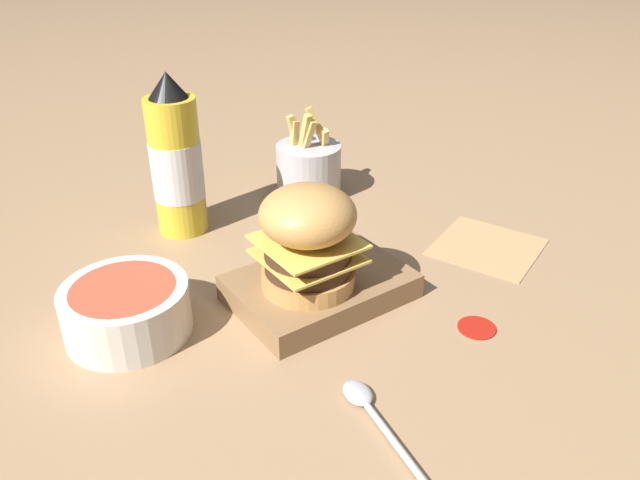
# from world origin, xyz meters

# --- Properties ---
(ground_plane) EXTENTS (6.00, 6.00, 0.00)m
(ground_plane) POSITION_xyz_m (0.00, 0.00, 0.00)
(ground_plane) COLOR #9E7A56
(serving_board) EXTENTS (0.21, 0.15, 0.03)m
(serving_board) POSITION_xyz_m (-0.04, 0.03, 0.02)
(serving_board) COLOR olive
(serving_board) RESTS_ON ground_plane
(burger) EXTENTS (0.11, 0.11, 0.12)m
(burger) POSITION_xyz_m (-0.06, 0.02, 0.09)
(burger) COLOR tan
(burger) RESTS_ON serving_board
(ketchup_bottle) EXTENTS (0.07, 0.07, 0.23)m
(ketchup_bottle) POSITION_xyz_m (-0.10, 0.29, 0.11)
(ketchup_bottle) COLOR yellow
(ketchup_bottle) RESTS_ON ground_plane
(fries_basket) EXTENTS (0.10, 0.10, 0.15)m
(fries_basket) POSITION_xyz_m (0.12, 0.28, 0.05)
(fries_basket) COLOR #B7B7BC
(fries_basket) RESTS_ON ground_plane
(side_bowl) EXTENTS (0.14, 0.14, 0.06)m
(side_bowl) POSITION_xyz_m (-0.25, 0.10, 0.03)
(side_bowl) COLOR silver
(side_bowl) RESTS_ON ground_plane
(spoon) EXTENTS (0.05, 0.18, 0.01)m
(spoon) POSITION_xyz_m (-0.11, -0.17, 0.01)
(spoon) COLOR #B2B2B7
(spoon) RESTS_ON ground_plane
(ketchup_puddle) EXTENTS (0.04, 0.04, 0.00)m
(ketchup_puddle) POSITION_xyz_m (0.07, -0.13, 0.00)
(ketchup_puddle) COLOR #B21E14
(ketchup_puddle) RESTS_ON ground_plane
(parchment_square) EXTENTS (0.18, 0.18, 0.00)m
(parchment_square) POSITION_xyz_m (0.23, -0.01, 0.00)
(parchment_square) COLOR tan
(parchment_square) RESTS_ON ground_plane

